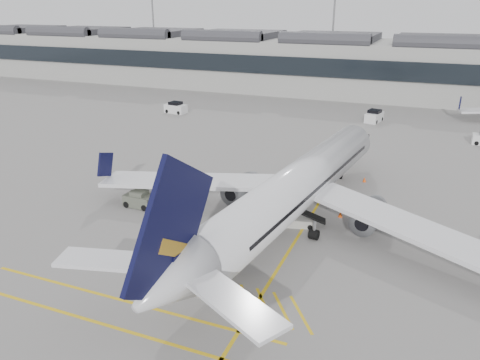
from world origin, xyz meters
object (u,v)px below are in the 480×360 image
at_px(baggage_cart_a, 265,194).
at_px(belt_loader, 293,219).
at_px(airliner_main, 295,189).
at_px(pushback_tug, 140,200).
at_px(ramp_agent_a, 264,189).
at_px(ramp_agent_b, 252,195).

bearing_deg(baggage_cart_a, belt_loader, -28.12).
distance_m(airliner_main, pushback_tug, 15.09).
bearing_deg(ramp_agent_a, ramp_agent_b, -132.95).
distance_m(airliner_main, belt_loader, 2.74).
relative_size(baggage_cart_a, ramp_agent_a, 1.19).
bearing_deg(pushback_tug, airliner_main, 9.20).
relative_size(airliner_main, baggage_cart_a, 20.56).
height_order(belt_loader, ramp_agent_a, belt_loader).
bearing_deg(airliner_main, baggage_cart_a, 148.23).
bearing_deg(baggage_cart_a, pushback_tug, -140.42).
height_order(ramp_agent_b, pushback_tug, ramp_agent_b).
height_order(ramp_agent_a, ramp_agent_b, ramp_agent_b).
distance_m(baggage_cart_a, pushback_tug, 12.04).
relative_size(belt_loader, baggage_cart_a, 2.39).
bearing_deg(pushback_tug, ramp_agent_b, 27.62).
height_order(baggage_cart_a, ramp_agent_a, baggage_cart_a).
relative_size(baggage_cart_a, pushback_tug, 0.71).
distance_m(airliner_main, ramp_agent_b, 6.23).
xyz_separation_m(airliner_main, pushback_tug, (-14.73, -2.01, -2.58)).
xyz_separation_m(ramp_agent_b, pushback_tug, (-9.70, -4.77, -0.15)).
xyz_separation_m(belt_loader, ramp_agent_b, (-5.02, 3.09, 0.30)).
height_order(belt_loader, pushback_tug, belt_loader).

